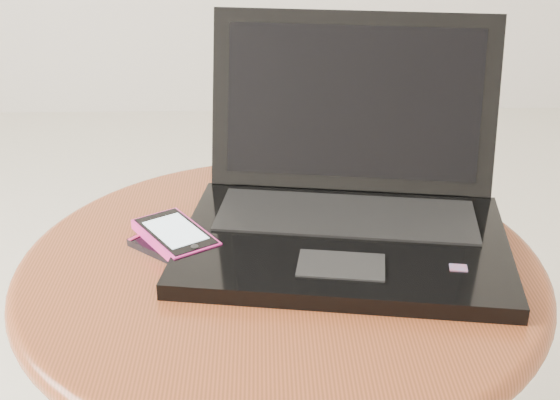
{
  "coord_description": "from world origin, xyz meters",
  "views": [
    {
      "loc": [
        0.08,
        -0.81,
        0.94
      ],
      "look_at": [
        0.11,
        0.01,
        0.56
      ],
      "focal_mm": 48.54,
      "sensor_mm": 36.0,
      "label": 1
    }
  ],
  "objects": [
    {
      "name": "laptop",
      "position": [
        0.19,
        0.04,
        0.54
      ],
      "size": [
        0.43,
        0.38,
        0.25
      ],
      "color": "black",
      "rests_on": "table"
    },
    {
      "name": "phone_black",
      "position": [
        -0.02,
        -0.0,
        0.5
      ],
      "size": [
        0.11,
        0.11,
        0.01
      ],
      "color": "black",
      "rests_on": "table"
    },
    {
      "name": "phone_pink",
      "position": [
        -0.02,
        0.01,
        0.51
      ],
      "size": [
        0.12,
        0.13,
        0.01
      ],
      "color": "#DC2A8B",
      "rests_on": "phone_black"
    },
    {
      "name": "table",
      "position": [
        0.11,
        -0.03,
        0.39
      ],
      "size": [
        0.63,
        0.63,
        0.5
      ],
      "color": "brown",
      "rests_on": "ground"
    }
  ]
}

